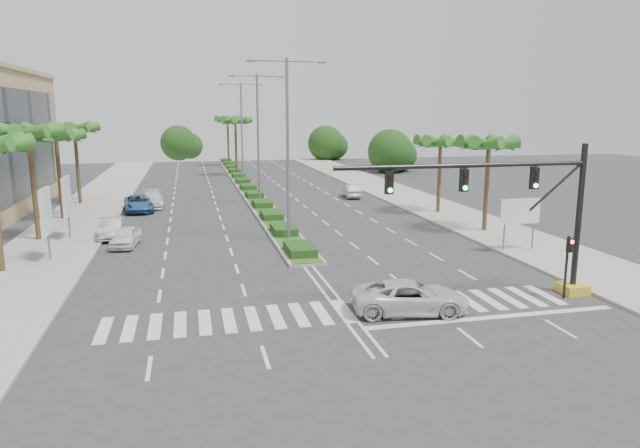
% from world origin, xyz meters
% --- Properties ---
extents(ground, '(160.00, 160.00, 0.00)m').
position_xyz_m(ground, '(0.00, 0.00, 0.00)').
color(ground, '#333335').
rests_on(ground, ground).
extents(footpath_right, '(6.00, 120.00, 0.15)m').
position_xyz_m(footpath_right, '(15.20, 20.00, 0.07)').
color(footpath_right, gray).
rests_on(footpath_right, ground).
extents(footpath_left, '(6.00, 120.00, 0.15)m').
position_xyz_m(footpath_left, '(-15.20, 20.00, 0.07)').
color(footpath_left, gray).
rests_on(footpath_left, ground).
extents(median, '(2.20, 75.00, 0.20)m').
position_xyz_m(median, '(0.00, 45.00, 0.10)').
color(median, gray).
rests_on(median, ground).
extents(median_grass, '(1.80, 75.00, 0.04)m').
position_xyz_m(median_grass, '(0.00, 45.00, 0.22)').
color(median_grass, '#306021').
rests_on(median_grass, median).
extents(signal_gantry, '(12.60, 1.20, 7.20)m').
position_xyz_m(signal_gantry, '(9.27, -0.00, 3.46)').
color(signal_gantry, gold).
rests_on(signal_gantry, ground).
extents(pedestrian_signal, '(0.28, 0.36, 3.00)m').
position_xyz_m(pedestrian_signal, '(10.60, -0.68, 2.04)').
color(pedestrian_signal, black).
rests_on(pedestrian_signal, ground).
extents(direction_sign, '(2.70, 0.11, 3.40)m').
position_xyz_m(direction_sign, '(13.50, 7.99, 2.45)').
color(direction_sign, slate).
rests_on(direction_sign, ground).
extents(billboard_near, '(0.18, 2.10, 4.35)m').
position_xyz_m(billboard_near, '(-14.50, 12.00, 2.96)').
color(billboard_near, slate).
rests_on(billboard_near, ground).
extents(billboard_far, '(0.18, 2.10, 4.35)m').
position_xyz_m(billboard_far, '(-14.50, 18.00, 2.96)').
color(billboard_far, slate).
rests_on(billboard_far, ground).
extents(palm_left_mid, '(4.57, 4.68, 7.95)m').
position_xyz_m(palm_left_mid, '(-16.50, 18.00, 7.08)').
color(palm_left_mid, brown).
rests_on(palm_left_mid, ground).
extents(palm_left_far, '(4.57, 4.68, 7.35)m').
position_xyz_m(palm_left_far, '(-16.50, 26.00, 6.50)').
color(palm_left_far, brown).
rests_on(palm_left_far, ground).
extents(palm_left_end, '(4.57, 4.68, 7.75)m').
position_xyz_m(palm_left_end, '(-16.50, 34.00, 6.88)').
color(palm_left_end, brown).
rests_on(palm_left_end, ground).
extents(palm_right_near, '(4.57, 4.68, 7.05)m').
position_xyz_m(palm_right_near, '(14.50, 14.00, 6.20)').
color(palm_right_near, brown).
rests_on(palm_right_near, ground).
extents(palm_right_far, '(4.57, 4.68, 6.75)m').
position_xyz_m(palm_right_far, '(14.50, 22.00, 5.91)').
color(palm_right_far, brown).
rests_on(palm_right_far, ground).
extents(palm_median_a, '(4.57, 4.68, 8.05)m').
position_xyz_m(palm_median_a, '(0.00, 55.00, 7.17)').
color(palm_median_a, brown).
rests_on(palm_median_a, ground).
extents(palm_median_b, '(4.57, 4.68, 8.05)m').
position_xyz_m(palm_median_b, '(0.00, 70.00, 7.17)').
color(palm_median_b, brown).
rests_on(palm_median_b, ground).
extents(streetlight_near, '(5.10, 0.25, 12.00)m').
position_xyz_m(streetlight_near, '(0.00, 14.00, 6.81)').
color(streetlight_near, slate).
rests_on(streetlight_near, ground).
extents(streetlight_mid, '(5.10, 0.25, 12.00)m').
position_xyz_m(streetlight_mid, '(0.00, 30.00, 6.81)').
color(streetlight_mid, slate).
rests_on(streetlight_mid, ground).
extents(streetlight_far, '(5.10, 0.25, 12.00)m').
position_xyz_m(streetlight_far, '(0.00, 46.00, 6.81)').
color(streetlight_far, slate).
rests_on(streetlight_far, ground).
extents(car_parked_a, '(2.01, 3.92, 1.28)m').
position_xyz_m(car_parked_a, '(-10.56, 15.05, 0.64)').
color(car_parked_a, white).
rests_on(car_parked_a, ground).
extents(car_parked_b, '(1.57, 4.23, 1.38)m').
position_xyz_m(car_parked_b, '(-11.80, 17.98, 0.69)').
color(car_parked_b, '#B8B7BC').
rests_on(car_parked_b, ground).
extents(car_parked_c, '(2.95, 5.39, 1.43)m').
position_xyz_m(car_parked_c, '(-10.79, 28.76, 0.72)').
color(car_parked_c, '#315E97').
rests_on(car_parked_c, ground).
extents(car_parked_d, '(2.18, 4.99, 1.43)m').
position_xyz_m(car_parked_d, '(-9.78, 30.87, 0.71)').
color(car_parked_d, silver).
rests_on(car_parked_d, ground).
extents(car_crossing, '(5.42, 3.20, 1.41)m').
position_xyz_m(car_crossing, '(2.78, -0.80, 0.71)').
color(car_crossing, silver).
rests_on(car_crossing, ground).
extents(car_right, '(1.84, 4.17, 1.33)m').
position_xyz_m(car_right, '(9.80, 32.59, 0.67)').
color(car_right, silver).
rests_on(car_right, ground).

